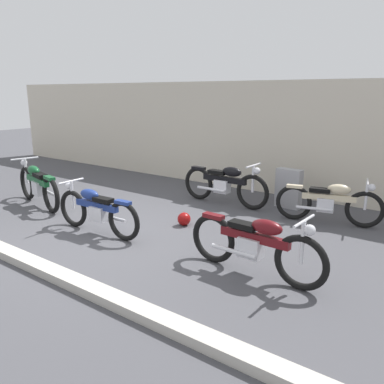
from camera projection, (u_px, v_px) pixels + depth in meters
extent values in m
plane|color=#47474C|center=(104.00, 236.00, 6.70)|extent=(40.00, 40.00, 0.00)
cube|color=beige|center=(238.00, 135.00, 9.88)|extent=(18.00, 0.30, 2.65)
cube|color=#B7B2A8|center=(26.00, 261.00, 5.56)|extent=(18.00, 0.24, 0.12)
cube|color=#9E9EA3|center=(289.00, 188.00, 8.24)|extent=(0.55, 0.24, 0.83)
sphere|color=maroon|center=(184.00, 219.00, 7.19)|extent=(0.24, 0.24, 0.24)
torus|color=black|center=(252.00, 192.00, 8.09)|extent=(0.75, 0.10, 0.75)
torus|color=black|center=(199.00, 183.00, 8.90)|extent=(0.75, 0.10, 0.75)
cube|color=silver|center=(222.00, 186.00, 8.52)|extent=(0.33, 0.21, 0.29)
cube|color=black|center=(224.00, 179.00, 8.45)|extent=(1.05, 0.12, 0.12)
ellipsoid|color=black|center=(232.00, 172.00, 8.30)|extent=(0.45, 0.21, 0.20)
cube|color=black|center=(217.00, 172.00, 8.53)|extent=(0.41, 0.19, 0.08)
cube|color=black|center=(199.00, 168.00, 8.82)|extent=(0.33, 0.13, 0.06)
cylinder|color=silver|center=(253.00, 179.00, 8.02)|extent=(0.06, 0.06, 0.56)
cylinder|color=silver|center=(253.00, 165.00, 7.95)|extent=(0.04, 0.59, 0.04)
sphere|color=silver|center=(257.00, 171.00, 7.93)|extent=(0.14, 0.14, 0.14)
cylinder|color=silver|center=(211.00, 189.00, 8.57)|extent=(0.72, 0.07, 0.06)
torus|color=black|center=(301.00, 263.00, 4.79)|extent=(0.72, 0.12, 0.71)
torus|color=black|center=(213.00, 238.00, 5.59)|extent=(0.72, 0.12, 0.71)
cube|color=silver|center=(251.00, 247.00, 5.21)|extent=(0.32, 0.21, 0.27)
cube|color=#590F14|center=(254.00, 237.00, 5.14)|extent=(1.01, 0.14, 0.12)
ellipsoid|color=#590F14|center=(267.00, 227.00, 4.99)|extent=(0.44, 0.21, 0.20)
cube|color=black|center=(243.00, 225.00, 5.22)|extent=(0.40, 0.19, 0.08)
cube|color=#590F14|center=(213.00, 216.00, 5.50)|extent=(0.32, 0.13, 0.06)
cylinder|color=silver|center=(303.00, 242.00, 4.72)|extent=(0.05, 0.05, 0.54)
cylinder|color=silver|center=(304.00, 221.00, 4.66)|extent=(0.06, 0.57, 0.04)
sphere|color=silver|center=(310.00, 230.00, 4.63)|extent=(0.14, 0.14, 0.14)
cylinder|color=silver|center=(233.00, 251.00, 5.26)|extent=(0.69, 0.09, 0.06)
torus|color=black|center=(27.00, 183.00, 8.90)|extent=(0.75, 0.26, 0.75)
torus|color=black|center=(51.00, 195.00, 7.88)|extent=(0.75, 0.26, 0.75)
cube|color=silver|center=(39.00, 188.00, 8.34)|extent=(0.37, 0.27, 0.29)
cube|color=#145128|center=(38.00, 180.00, 8.34)|extent=(1.05, 0.34, 0.12)
ellipsoid|color=#145128|center=(34.00, 170.00, 8.43)|extent=(0.49, 0.30, 0.21)
cube|color=black|center=(40.00, 175.00, 8.17)|extent=(0.44, 0.27, 0.08)
cube|color=#145128|center=(49.00, 178.00, 7.79)|extent=(0.35, 0.19, 0.06)
cylinder|color=silver|center=(26.00, 171.00, 8.83)|extent=(0.06, 0.06, 0.56)
cylinder|color=silver|center=(25.00, 159.00, 8.76)|extent=(0.17, 0.59, 0.04)
sphere|color=silver|center=(24.00, 163.00, 8.84)|extent=(0.14, 0.14, 0.14)
cylinder|color=silver|center=(49.00, 192.00, 8.29)|extent=(0.71, 0.22, 0.06)
torus|color=black|center=(73.00, 209.00, 7.08)|extent=(0.68, 0.11, 0.68)
torus|color=black|center=(124.00, 221.00, 6.40)|extent=(0.68, 0.11, 0.68)
cube|color=silver|center=(99.00, 214.00, 6.71)|extent=(0.30, 0.20, 0.26)
cube|color=navy|center=(97.00, 205.00, 6.70)|extent=(0.95, 0.13, 0.11)
ellipsoid|color=navy|center=(89.00, 194.00, 6.75)|extent=(0.41, 0.20, 0.19)
cube|color=black|center=(103.00, 200.00, 6.58)|extent=(0.38, 0.18, 0.07)
cube|color=navy|center=(123.00, 202.00, 6.32)|extent=(0.30, 0.12, 0.06)
cylinder|color=silver|center=(72.00, 195.00, 7.02)|extent=(0.05, 0.05, 0.51)
cylinder|color=silver|center=(71.00, 181.00, 6.96)|extent=(0.05, 0.54, 0.03)
sphere|color=silver|center=(69.00, 186.00, 7.02)|extent=(0.13, 0.13, 0.13)
cylinder|color=silver|center=(112.00, 218.00, 6.72)|extent=(0.65, 0.08, 0.06)
torus|color=black|center=(365.00, 210.00, 7.01)|extent=(0.68, 0.24, 0.68)
torus|color=black|center=(294.00, 202.00, 7.48)|extent=(0.68, 0.24, 0.68)
cube|color=silver|center=(325.00, 205.00, 7.26)|extent=(0.33, 0.25, 0.26)
cube|color=beige|center=(329.00, 197.00, 7.21)|extent=(0.95, 0.31, 0.11)
ellipsoid|color=beige|center=(339.00, 189.00, 7.10)|extent=(0.44, 0.28, 0.19)
cube|color=black|center=(320.00, 190.00, 7.24)|extent=(0.40, 0.25, 0.07)
cube|color=beige|center=(295.00, 186.00, 7.40)|extent=(0.31, 0.18, 0.06)
cylinder|color=silver|center=(366.00, 196.00, 6.95)|extent=(0.05, 0.05, 0.51)
cylinder|color=silver|center=(368.00, 182.00, 6.89)|extent=(0.16, 0.53, 0.03)
sphere|color=silver|center=(372.00, 188.00, 6.88)|extent=(0.13, 0.13, 0.13)
cylinder|color=silver|center=(314.00, 208.00, 7.25)|extent=(0.64, 0.21, 0.06)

